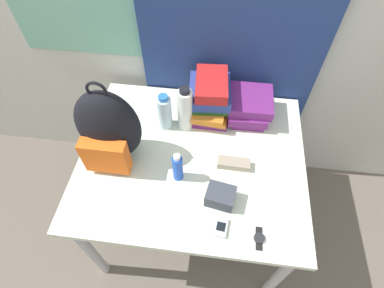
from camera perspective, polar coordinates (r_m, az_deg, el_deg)
The scene contains 12 objects.
curtain_blue at distance 1.44m, azimuth 8.52°, elevation 25.27°, with size 0.91×0.04×2.50m.
desk at distance 1.51m, azimuth 0.00°, elevation -4.23°, with size 1.07×0.90×0.73m.
backpack at distance 1.34m, azimuth -15.63°, elevation 2.77°, with size 0.28×0.22×0.45m.
book_stack_left at distance 1.54m, azimuth 3.48°, elevation 8.83°, with size 0.23×0.30×0.23m.
book_stack_center at distance 1.58m, azimuth 10.78°, elevation 7.25°, with size 0.22×0.27×0.13m.
water_bottle at distance 1.49m, azimuth -5.24°, elevation 6.05°, with size 0.07×0.07×0.21m.
sports_bottle at distance 1.46m, azimuth -1.34°, elevation 6.62°, with size 0.07×0.07×0.26m.
sunscreen_bottle at distance 1.31m, azimuth -2.75°, elevation -4.47°, with size 0.05×0.05×0.17m.
cell_phone at distance 1.27m, azimuth 5.51°, elevation -15.52°, with size 0.06×0.09×0.02m.
sunglasses_case at distance 1.40m, azimuth 7.95°, elevation -3.71°, with size 0.15×0.06×0.04m.
camera_pouch at distance 1.29m, azimuth 5.43°, elevation -9.88°, with size 0.13×0.12×0.07m.
wristwatch at distance 1.28m, azimuth 12.66°, elevation -17.11°, with size 0.04×0.10×0.01m.
Camera 1 is at (0.10, -0.35, 1.92)m, focal length 28.00 mm.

